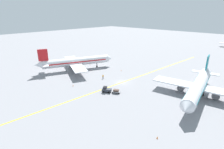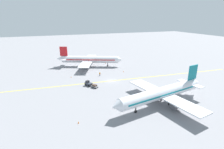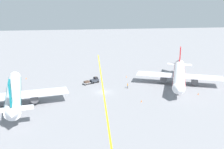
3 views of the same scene
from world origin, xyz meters
The scene contains 11 objects.
ground_plane centered at (0.00, 0.00, 0.00)m, with size 400.00×400.00×0.00m, color gray.
apron_yellow_centreline centered at (0.00, 0.00, 0.00)m, with size 0.40×120.00×0.01m, color yellow.
airplane_at_gate centered at (-25.63, -3.03, 3.71)m, with size 27.77×33.79×10.60m.
airplane_adjacent_stand centered at (24.68, 7.28, 3.71)m, with size 28.48×35.45×10.60m.
baggage_tug_dark centered at (1.75, -10.21, 0.90)m, with size 3.35×2.86×2.11m.
baggage_cart_trailing centered at (4.58, -8.53, 0.76)m, with size 2.95×2.53×1.24m.
ground_crew_worker centered at (-8.14, -2.48, 0.91)m, with size 0.31×0.56×1.68m.
traffic_cone_near_nose centered at (-10.45, -15.08, 0.28)m, with size 0.32×0.32×0.55m, color orange.
traffic_cone_mid_apron centered at (25.75, -18.68, 0.28)m, with size 0.32×0.32×0.55m, color orange.
traffic_cone_by_wingtip centered at (-9.34, 9.97, 0.28)m, with size 0.32×0.32×0.55m, color orange.
traffic_cone_far_edge centered at (-27.68, 6.88, 0.28)m, with size 0.32×0.32×0.55m, color orange.
Camera 1 is at (39.76, -46.93, 25.12)m, focal length 28.00 mm.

